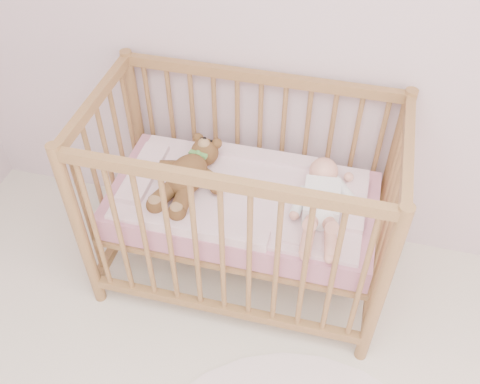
% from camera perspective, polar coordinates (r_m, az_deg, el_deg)
% --- Properties ---
extents(crib, '(1.36, 0.76, 1.00)m').
position_cam_1_polar(crib, '(2.48, 0.28, -1.17)').
color(crib, '#9C7242').
rests_on(crib, floor).
extents(mattress, '(1.22, 0.62, 0.13)m').
position_cam_1_polar(mattress, '(2.49, 0.28, -1.41)').
color(mattress, pink).
rests_on(mattress, crib).
extents(blanket, '(1.10, 0.58, 0.06)m').
position_cam_1_polar(blanket, '(2.43, 0.29, -0.19)').
color(blanket, '#FBADBC').
rests_on(blanket, mattress).
extents(baby, '(0.34, 0.61, 0.14)m').
position_cam_1_polar(baby, '(2.33, 8.71, -0.74)').
color(baby, white).
rests_on(baby, blanket).
extents(teddy_bear, '(0.45, 0.57, 0.15)m').
position_cam_1_polar(teddy_bear, '(2.42, -5.64, 1.94)').
color(teddy_bear, brown).
rests_on(teddy_bear, blanket).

